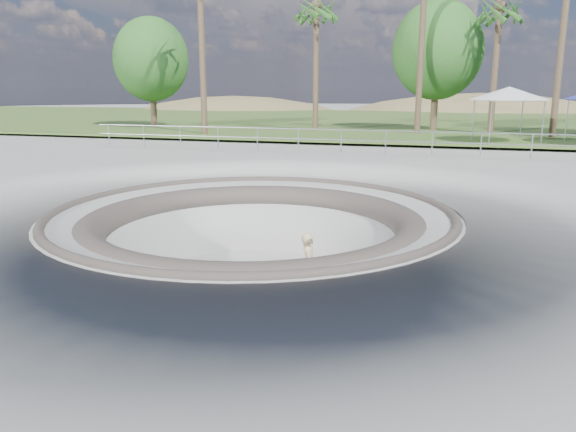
% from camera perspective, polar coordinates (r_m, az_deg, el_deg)
% --- Properties ---
extents(ground, '(180.00, 180.00, 0.00)m').
position_cam_1_polar(ground, '(14.27, -3.64, 0.44)').
color(ground, '#9A9B96').
rests_on(ground, ground).
extents(skate_bowl, '(14.00, 14.00, 4.10)m').
position_cam_1_polar(skate_bowl, '(14.78, -3.54, -6.49)').
color(skate_bowl, '#9A9B96').
rests_on(skate_bowl, ground).
extents(grass_strip, '(180.00, 36.00, 0.12)m').
position_cam_1_polar(grass_strip, '(47.43, 10.43, 9.44)').
color(grass_strip, '#3C5F26').
rests_on(grass_strip, ground).
extents(distant_hills, '(103.20, 45.00, 28.60)m').
position_cam_1_polar(distant_hills, '(71.01, 15.14, 4.50)').
color(distant_hills, brown).
rests_on(distant_hills, ground).
extents(safety_railing, '(25.00, 0.06, 1.03)m').
position_cam_1_polar(safety_railing, '(25.66, 5.42, 7.64)').
color(safety_railing, '#93959B').
rests_on(safety_railing, ground).
extents(skateboard, '(0.89, 0.54, 0.09)m').
position_cam_1_polar(skateboard, '(13.45, 2.11, -8.51)').
color(skateboard, brown).
rests_on(skateboard, ground).
extents(skater, '(0.54, 0.68, 1.64)m').
position_cam_1_polar(skater, '(13.17, 2.14, -5.13)').
color(skater, '#D2B788').
rests_on(skater, skateboard).
extents(canopy_white, '(5.28, 5.28, 2.78)m').
position_cam_1_polar(canopy_white, '(31.23, 21.54, 11.49)').
color(canopy_white, '#93959B').
rests_on(canopy_white, ground).
extents(palm_b, '(2.60, 2.60, 8.55)m').
position_cam_1_polar(palm_b, '(36.73, 2.91, 19.93)').
color(palm_b, brown).
rests_on(palm_b, ground).
extents(palm_d, '(2.60, 2.60, 8.24)m').
position_cam_1_polar(palm_d, '(36.61, 20.70, 18.70)').
color(palm_d, brown).
rests_on(palm_d, ground).
extents(bushy_tree_left, '(5.21, 4.74, 7.52)m').
position_cam_1_polar(bushy_tree_left, '(40.99, -13.75, 15.18)').
color(bushy_tree_left, brown).
rests_on(bushy_tree_left, ground).
extents(bushy_tree_mid, '(5.71, 5.19, 8.24)m').
position_cam_1_polar(bushy_tree_mid, '(38.33, 14.95, 15.96)').
color(bushy_tree_mid, brown).
rests_on(bushy_tree_mid, ground).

